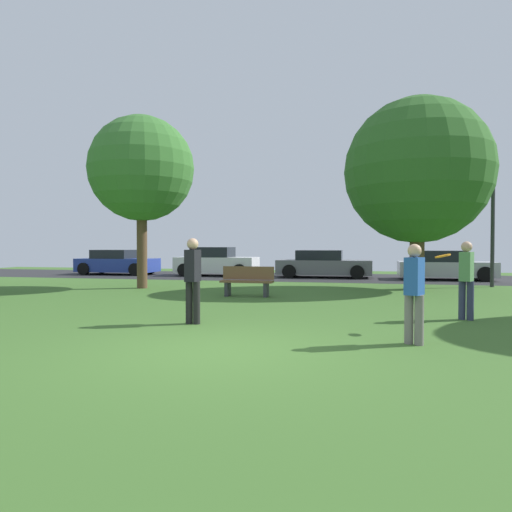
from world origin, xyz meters
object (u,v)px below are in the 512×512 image
Objects in this scene: parked_car_grey at (323,265)px; parked_car_silver at (444,266)px; person_catcher at (466,277)px; parked_car_blue at (117,263)px; person_bystander at (193,277)px; frisbee_disc at (443,256)px; oak_tree_right at (418,171)px; person_thrower at (414,290)px; birch_tree_lone at (142,169)px; parked_car_white at (216,263)px; park_bench at (247,281)px; street_lamp_post at (493,226)px.

parked_car_grey and parked_car_silver have the same top height.
person_catcher is 0.39× the size of parked_car_blue.
frisbee_disc is at bearing -81.75° from person_bystander.
oak_tree_right reaches higher than person_thrower.
person_catcher is 5.74× the size of frisbee_disc.
parked_car_silver is (16.31, -0.14, -0.00)m from parked_car_blue.
birch_tree_lone reaches higher than parked_car_grey.
parked_car_blue is at bearing -179.11° from parked_car_grey.
oak_tree_right is at bearing 19.09° from person_thrower.
person_bystander is at bearing -95.84° from parked_car_grey.
parked_car_white is (-8.67, 13.68, -0.69)m from frisbee_disc.
frisbee_disc is at bearing 0.00° from person_thrower.
parked_car_grey is (-3.24, 13.63, -0.75)m from frisbee_disc.
oak_tree_right is 10.35m from person_bystander.
parked_car_white is 10.88m from parked_car_silver.
parked_car_blue is at bearing -43.03° from park_bench.
person_catcher is 0.40× the size of parked_car_silver.
parked_car_grey is at bearing 35.53° from person_thrower.
person_thrower reaches higher than parked_car_white.
parked_car_white is at bearing 20.95° from person_bystander.
parked_car_grey is at bearing 50.20° from birch_tree_lone.
birch_tree_lone is 11.62m from frisbee_disc.
frisbee_disc is 0.07× the size of parked_car_blue.
street_lamp_post is (12.46, 3.33, -2.03)m from birch_tree_lone.
person_bystander reaches higher than parked_car_blue.
person_catcher is 5.63m from person_bystander.
parked_car_grey is (-3.69, 5.49, -3.52)m from oak_tree_right.
person_catcher is 8.89m from street_lamp_post.
oak_tree_right reaches higher than person_catcher.
parked_car_blue is 0.93× the size of parked_car_grey.
parked_car_silver is (1.75, 5.18, -3.52)m from oak_tree_right.
oak_tree_right reaches higher than street_lamp_post.
parked_car_white reaches higher than parked_car_silver.
person_catcher is at bearing -39.04° from parked_car_blue.
parked_car_blue is (-14.56, 5.32, -3.52)m from oak_tree_right.
person_thrower is at bearing -100.91° from parked_car_silver.
birch_tree_lone is 9.96m from parked_car_grey.
person_bystander reaches higher than person_catcher.
oak_tree_right is at bearing -20.07° from parked_car_blue.
street_lamp_post is at bearing -11.73° from parked_car_blue.
street_lamp_post is (17.41, -3.61, 1.64)m from parked_car_blue.
frisbee_disc is at bearing -76.62° from parked_car_grey.
person_thrower is 17.01m from parked_car_white.
parked_car_blue is (-13.49, 14.76, -0.25)m from person_thrower.
street_lamp_post is at bearing 14.95° from birch_tree_lone.
parked_car_silver is at bearing 80.64° from frisbee_disc.
person_bystander is 14.52m from parked_car_white.
street_lamp_post is at bearing 6.19° from person_thrower.
person_thrower reaches higher than parked_car_blue.
park_bench is at bearing -147.48° from oak_tree_right.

